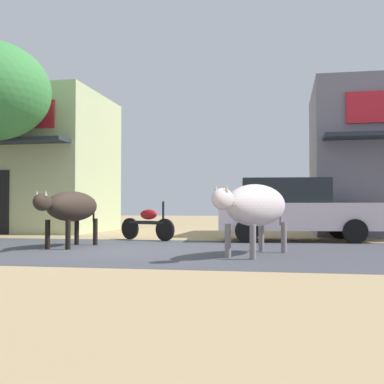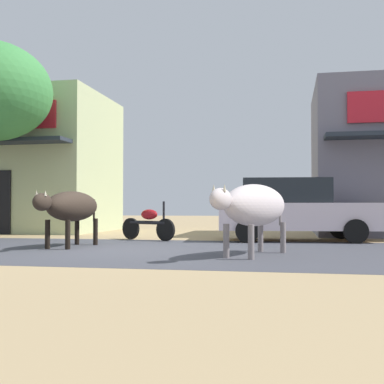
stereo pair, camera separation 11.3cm
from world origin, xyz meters
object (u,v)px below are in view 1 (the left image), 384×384
(parked_hatchback_car, at_px, (292,209))
(cow_near_brown, at_px, (71,207))
(cow_far_dark, at_px, (256,206))
(parked_motorcycle, at_px, (148,223))

(parked_hatchback_car, distance_m, cow_near_brown, 5.80)
(parked_hatchback_car, relative_size, cow_far_dark, 1.54)
(parked_hatchback_car, distance_m, cow_far_dark, 4.36)
(cow_near_brown, xyz_separation_m, cow_far_dark, (4.17, -1.19, 0.02))
(parked_hatchback_car, bearing_deg, cow_near_brown, -147.50)
(parked_hatchback_car, distance_m, parked_motorcycle, 3.90)
(parked_hatchback_car, bearing_deg, parked_motorcycle, -172.75)
(cow_near_brown, bearing_deg, cow_far_dark, -15.89)
(parked_hatchback_car, height_order, cow_near_brown, parked_hatchback_car)
(cow_near_brown, bearing_deg, parked_hatchback_car, 32.50)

